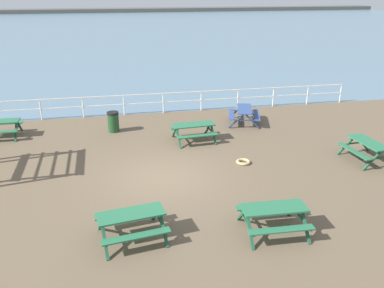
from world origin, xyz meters
The scene contains 11 objects.
ground_plane centered at (0.00, 0.00, -0.10)m, with size 30.00×24.00×0.20m, color brown.
sea_band centered at (0.00, 52.75, 0.00)m, with size 142.00×90.00×0.01m, color slate.
distant_shoreline centered at (0.00, 95.75, 0.00)m, with size 142.00×6.00×1.80m, color #4C4C47.
seaward_railing centered at (0.00, 7.75, 0.76)m, with size 23.07×0.07×1.08m.
picnic_table_near_left centered at (4.73, 5.16, 0.58)m, with size 1.96×2.16×0.80m.
picnic_table_near_right centered at (8.03, -0.11, 0.58)m, with size 1.67×1.92×0.80m.
picnic_table_mid_centre centered at (2.52, -4.01, 0.58)m, with size 1.86×1.61×0.80m.
picnic_table_far_left centered at (1.79, 3.32, 0.58)m, with size 1.91×1.67×0.80m.
picnic_table_far_right centered at (-1.35, -3.54, 0.58)m, with size 2.00×1.77×0.80m.
litter_bin centered at (-1.66, 5.26, 0.48)m, with size 0.55×0.55×0.95m.
rope_coil centered at (3.18, 0.56, 0.06)m, with size 0.55×0.55×0.11m, color tan.
Camera 1 is at (-1.59, -12.91, 6.44)m, focal length 37.47 mm.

